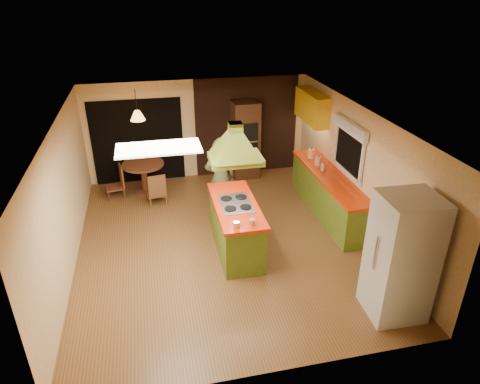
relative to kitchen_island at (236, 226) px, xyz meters
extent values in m
plane|color=brown|center=(-0.21, 0.31, -0.49)|extent=(6.50, 6.50, 0.00)
plane|color=#FDE7B5|center=(-0.21, 3.56, 0.76)|extent=(5.50, 0.00, 5.50)
plane|color=#FDE7B5|center=(-0.21, -2.94, 0.76)|extent=(5.50, 0.00, 5.50)
plane|color=#FDE7B5|center=(-2.96, 0.31, 0.76)|extent=(0.00, 6.50, 6.50)
plane|color=#FDE7B5|center=(2.54, 0.31, 0.76)|extent=(0.00, 6.50, 6.50)
plane|color=silver|center=(-0.21, 0.31, 2.01)|extent=(6.50, 6.50, 0.00)
cube|color=#381E14|center=(1.04, 3.54, 0.76)|extent=(2.64, 0.03, 2.50)
cube|color=black|center=(-1.71, 3.54, 0.56)|extent=(2.20, 0.03, 2.10)
cube|color=olive|center=(2.24, 0.91, -0.06)|extent=(0.58, 3.00, 0.86)
cube|color=#E53807|center=(2.24, 0.91, 0.40)|extent=(0.62, 3.05, 0.06)
cube|color=yellow|center=(2.36, 2.51, 1.46)|extent=(0.34, 1.40, 0.70)
cube|color=black|center=(2.51, 0.71, 1.06)|extent=(0.03, 1.16, 0.96)
cube|color=white|center=(2.46, 0.71, 1.53)|extent=(0.10, 1.35, 0.22)
cube|color=white|center=(-1.31, -0.89, 2.00)|extent=(1.20, 0.60, 0.03)
cube|color=#55701C|center=(0.00, 0.00, -0.04)|extent=(0.73, 1.86, 0.91)
cube|color=red|center=(0.00, 0.00, 0.45)|extent=(0.80, 1.95, 0.06)
cube|color=silver|center=(0.00, 0.00, 0.48)|extent=(0.57, 0.82, 0.02)
cube|color=olive|center=(0.00, 0.00, 1.36)|extent=(0.92, 0.67, 0.11)
pyramid|color=olive|center=(0.00, 0.00, 1.86)|extent=(0.92, 0.67, 0.45)
cube|color=olive|center=(0.00, 0.00, 1.94)|extent=(0.22, 0.22, 0.15)
imported|color=#4C4C28|center=(-0.05, 1.32, 0.40)|extent=(0.68, 0.47, 1.79)
cube|color=silver|center=(2.00, -2.20, 0.50)|extent=(0.85, 0.81, 1.99)
cube|color=#4D2D18|center=(0.94, 3.26, 0.50)|extent=(0.68, 0.61, 1.97)
cube|color=black|center=(0.94, 2.96, 0.80)|extent=(0.51, 0.05, 0.45)
cube|color=black|center=(0.94, 2.96, 0.30)|extent=(0.51, 0.05, 0.45)
cylinder|color=brown|center=(-1.64, 2.87, 0.22)|extent=(0.98, 0.98, 0.05)
cylinder|color=brown|center=(-1.64, 2.87, -0.12)|extent=(0.14, 0.14, 0.69)
cylinder|color=brown|center=(-1.64, 2.87, -0.46)|extent=(0.55, 0.55, 0.05)
cone|color=#FF9E3F|center=(-1.64, 2.87, 1.41)|extent=(0.35, 0.35, 0.22)
cylinder|color=#FFEFCD|center=(2.19, 1.92, 0.54)|extent=(0.19, 0.19, 0.21)
cylinder|color=beige|center=(2.19, 1.48, 0.53)|extent=(0.18, 0.18, 0.21)
cylinder|color=beige|center=(2.19, 1.19, 0.50)|extent=(0.13, 0.13, 0.15)
camera|label=1|loc=(-1.42, -6.72, 4.16)|focal=32.00mm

